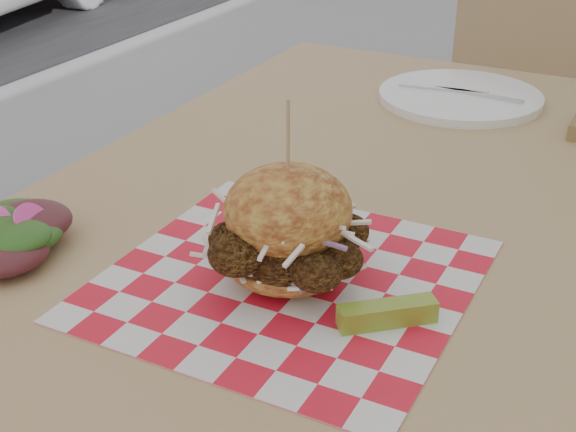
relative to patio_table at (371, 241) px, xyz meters
name	(u,v)px	position (x,y,z in m)	size (l,w,h in m)	color
patio_table	(371,241)	(0.00, 0.00, 0.00)	(0.80, 1.20, 0.75)	tan
patio_chair	(531,118)	(0.03, 0.91, -0.12)	(0.54, 0.55, 0.95)	tan
paper_liner	(288,279)	(0.00, -0.25, 0.08)	(0.36, 0.36, 0.00)	red
sandwich	(288,233)	(0.00, -0.25, 0.13)	(0.17, 0.17, 0.19)	gold
pickle_spear	(387,314)	(0.12, -0.28, 0.09)	(0.10, 0.02, 0.02)	#8CA931
side_salad	(12,242)	(-0.29, -0.34, 0.09)	(0.14, 0.14, 0.05)	#3F1419
place_setting	(460,97)	(0.00, 0.39, 0.09)	(0.27, 0.27, 0.02)	white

